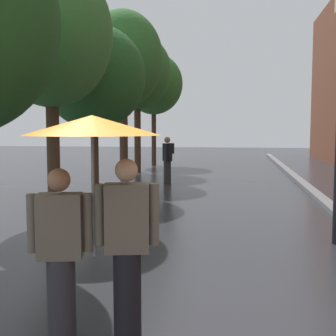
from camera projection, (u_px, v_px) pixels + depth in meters
The scene contains 8 objects.
kerb_strip at pixel (312, 191), 13.43m from camera, with size 0.30×36.00×0.12m, color slate.
street_tree_1 at pixel (51, 34), 9.75m from camera, with size 2.73×2.73×5.67m.
street_tree_2 at pixel (94, 77), 12.69m from camera, with size 2.98×2.98×4.92m.
street_tree_3 at pixel (123, 60), 16.50m from camera, with size 2.99×2.99×6.32m.
street_tree_4 at pixel (137, 72), 19.42m from camera, with size 3.00×3.00×6.06m.
street_tree_5 at pixel (154, 84), 22.85m from camera, with size 2.99×2.99×5.79m.
couple_under_umbrella at pixel (93, 187), 4.02m from camera, with size 1.23×1.23×2.10m.
pedestrian_walking_midground at pixel (168, 159), 15.45m from camera, with size 0.44×0.53×1.65m.
Camera 1 is at (0.88, -3.81, 1.99)m, focal length 47.44 mm.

